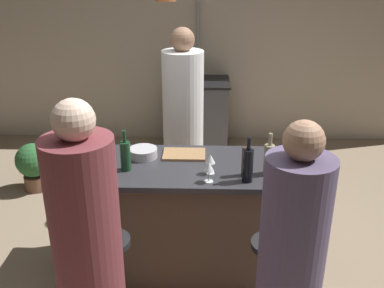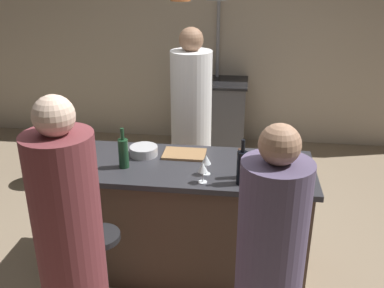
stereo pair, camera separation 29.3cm
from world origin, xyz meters
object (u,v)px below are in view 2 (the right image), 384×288
at_px(bar_stool_left, 103,273).
at_px(wine_bottle_green, 123,153).
at_px(bar_stool_right, 257,287).
at_px(mixing_bowl_steel, 144,151).
at_px(mixing_bowl_ceramic, 287,173).
at_px(cutting_board, 184,154).
at_px(wine_bottle_white, 265,162).
at_px(chef, 191,131).
at_px(wine_bottle_rose, 85,147).
at_px(guest_left, 72,257).
at_px(guest_right, 268,282).
at_px(potted_plant, 49,158).
at_px(pepper_mill, 241,163).
at_px(wine_glass_near_left_guest, 87,142).
at_px(wine_bottle_dark, 242,167).
at_px(wine_glass_near_right_guest, 203,168).
at_px(stove_range, 215,115).
at_px(wine_glass_by_chef, 206,160).

relative_size(bar_stool_left, wine_bottle_green, 2.29).
distance_m(bar_stool_right, mixing_bowl_steel, 1.28).
height_order(bar_stool_left, mixing_bowl_ceramic, mixing_bowl_ceramic).
relative_size(cutting_board, wine_bottle_white, 1.07).
xyz_separation_m(chef, wine_bottle_rose, (-0.66, -0.94, 0.20)).
xyz_separation_m(guest_left, guest_right, (1.05, -0.02, -0.04)).
bearing_deg(wine_bottle_rose, bar_stool_right, -24.46).
height_order(mixing_bowl_ceramic, mixing_bowl_steel, mixing_bowl_ceramic).
height_order(chef, potted_plant, chef).
height_order(cutting_board, pepper_mill, pepper_mill).
bearing_deg(wine_bottle_green, bar_stool_left, -93.35).
bearing_deg(guest_right, mixing_bowl_ceramic, 80.87).
xyz_separation_m(wine_bottle_rose, wine_glass_near_left_guest, (-0.02, 0.11, -0.01)).
xyz_separation_m(chef, wine_bottle_green, (-0.35, -1.00, 0.20)).
relative_size(cutting_board, wine_bottle_dark, 1.02).
relative_size(chef, wine_glass_near_right_guest, 12.01).
relative_size(stove_range, mixing_bowl_steel, 4.21).
height_order(chef, wine_bottle_dark, chef).
height_order(guest_left, bar_stool_right, guest_left).
height_order(bar_stool_left, wine_glass_near_right_guest, wine_glass_near_right_guest).
relative_size(bar_stool_left, bar_stool_right, 1.00).
xyz_separation_m(wine_bottle_green, wine_glass_near_left_guest, (-0.33, 0.17, -0.01)).
relative_size(bar_stool_left, potted_plant, 1.31).
bearing_deg(guest_left, mixing_bowl_ceramic, 35.76).
bearing_deg(cutting_board, potted_plant, 146.89).
xyz_separation_m(bar_stool_left, wine_glass_near_left_guest, (-0.30, 0.69, 0.63)).
bearing_deg(guest_left, stove_range, 81.59).
xyz_separation_m(guest_left, wine_glass_near_right_guest, (0.63, 0.73, 0.22)).
relative_size(wine_bottle_rose, wine_glass_near_left_guest, 2.00).
relative_size(wine_bottle_green, wine_bottle_white, 0.99).
bearing_deg(pepper_mill, guest_right, -78.71).
relative_size(cutting_board, mixing_bowl_steel, 1.51).
height_order(wine_glass_by_chef, mixing_bowl_ceramic, wine_glass_by_chef).
distance_m(wine_bottle_dark, wine_glass_by_chef, 0.27).
relative_size(guest_right, potted_plant, 3.09).
distance_m(potted_plant, mixing_bowl_ceramic, 2.82).
xyz_separation_m(pepper_mill, wine_bottle_dark, (0.01, -0.09, 0.02)).
bearing_deg(wine_glass_near_left_guest, wine_bottle_rose, -78.80).
bearing_deg(mixing_bowl_ceramic, wine_bottle_dark, -159.92).
distance_m(bar_stool_left, potted_plant, 2.22).
xyz_separation_m(chef, guest_right, (0.65, -1.92, -0.07)).
xyz_separation_m(bar_stool_left, pepper_mill, (0.86, 0.46, 0.63)).
bearing_deg(mixing_bowl_ceramic, pepper_mill, -175.74).
distance_m(stove_range, guest_right, 3.52).
distance_m(wine_glass_near_left_guest, mixing_bowl_steel, 0.43).
bearing_deg(stove_range, wine_bottle_rose, -107.03).
relative_size(potted_plant, wine_bottle_rose, 1.78).
distance_m(wine_bottle_rose, wine_glass_near_right_guest, 0.91).
relative_size(stove_range, guest_left, 0.53).
bearing_deg(bar_stool_right, wine_glass_near_left_guest, 151.96).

